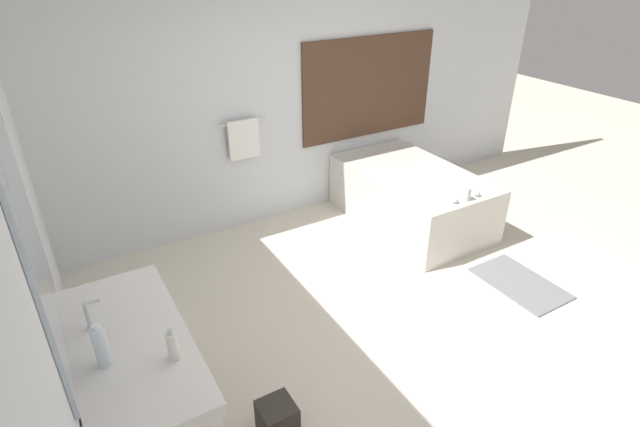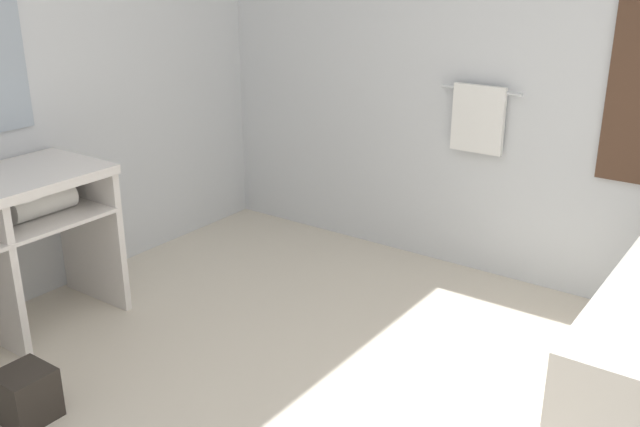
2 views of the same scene
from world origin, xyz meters
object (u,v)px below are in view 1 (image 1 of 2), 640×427
(water_bottle_1, at_px, (101,346))
(waste_bin, at_px, (277,419))
(soap_dispenser, at_px, (173,345))
(bathtub, at_px, (411,194))

(water_bottle_1, bearing_deg, waste_bin, -11.57)
(water_bottle_1, xyz_separation_m, waste_bin, (0.83, -0.17, -0.86))
(water_bottle_1, bearing_deg, soap_dispenser, -23.67)
(water_bottle_1, height_order, soap_dispenser, water_bottle_1)
(bathtub, distance_m, waste_bin, 2.99)
(bathtub, bearing_deg, soap_dispenser, -150.68)
(bathtub, relative_size, soap_dispenser, 8.99)
(water_bottle_1, relative_size, waste_bin, 1.07)
(water_bottle_1, distance_m, soap_dispenser, 0.34)
(bathtub, xyz_separation_m, waste_bin, (-2.45, -1.70, -0.21))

